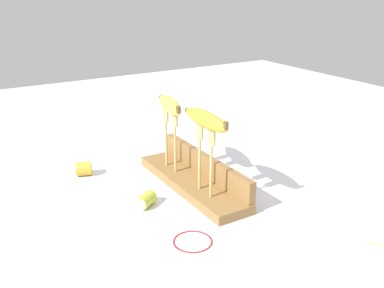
# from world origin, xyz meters

# --- Properties ---
(ground_plane) EXTENTS (3.00, 3.00, 0.00)m
(ground_plane) POSITION_xyz_m (0.00, 0.00, 0.00)
(ground_plane) COLOR silver
(wooden_board) EXTENTS (0.42, 0.11, 0.03)m
(wooden_board) POSITION_xyz_m (0.00, 0.00, 0.01)
(wooden_board) COLOR olive
(wooden_board) RESTS_ON ground
(board_backstop) EXTENTS (0.41, 0.02, 0.06)m
(board_backstop) POSITION_xyz_m (0.00, 0.04, 0.06)
(board_backstop) COLOR olive
(board_backstop) RESTS_ON wooden_board
(fork_stand_left) EXTENTS (0.08, 0.01, 0.17)m
(fork_stand_left) POSITION_xyz_m (-0.09, -0.02, 0.13)
(fork_stand_left) COLOR tan
(fork_stand_left) RESTS_ON wooden_board
(fork_stand_right) EXTENTS (0.08, 0.01, 0.17)m
(fork_stand_right) POSITION_xyz_m (0.09, -0.02, 0.13)
(fork_stand_right) COLOR tan
(fork_stand_right) RESTS_ON wooden_board
(banana_raised_left) EXTENTS (0.19, 0.08, 0.04)m
(banana_raised_left) POSITION_xyz_m (-0.09, -0.02, 0.21)
(banana_raised_left) COLOR #DBD147
(banana_raised_left) RESTS_ON fork_stand_left
(banana_raised_right) EXTENTS (0.19, 0.04, 0.04)m
(banana_raised_right) POSITION_xyz_m (0.09, -0.02, 0.22)
(banana_raised_right) COLOR gold
(banana_raised_right) RESTS_ON fork_stand_right
(banana_chunk_near) EXTENTS (0.06, 0.06, 0.03)m
(banana_chunk_near) POSITION_xyz_m (0.04, -0.16, 0.02)
(banana_chunk_near) COLOR #B2C138
(banana_chunk_near) RESTS_ON ground
(banana_chunk_far) EXTENTS (0.05, 0.05, 0.04)m
(banana_chunk_far) POSITION_xyz_m (-0.23, -0.23, 0.02)
(banana_chunk_far) COLOR gold
(banana_chunk_far) RESTS_ON ground
(wire_coil) EXTENTS (0.09, 0.09, 0.00)m
(wire_coil) POSITION_xyz_m (0.23, -0.14, 0.00)
(wire_coil) COLOR red
(wire_coil) RESTS_ON ground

